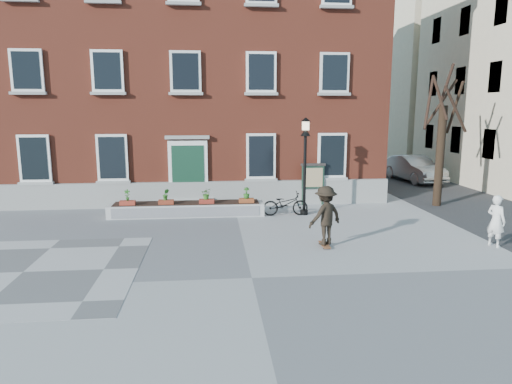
{
  "coord_description": "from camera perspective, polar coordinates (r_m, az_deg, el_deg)",
  "views": [
    {
      "loc": [
        -0.97,
        -11.04,
        4.28
      ],
      "look_at": [
        0.5,
        4.0,
        1.5
      ],
      "focal_mm": 32.0,
      "sensor_mm": 36.0,
      "label": 1
    }
  ],
  "objects": [
    {
      "name": "checker_patch",
      "position": [
        13.73,
        -27.1,
        -8.9
      ],
      "size": [
        6.0,
        6.0,
        0.01
      ],
      "primitive_type": "cube",
      "color": "#59595B",
      "rests_on": "ground"
    },
    {
      "name": "ground",
      "position": [
        11.88,
        -0.53,
        -10.7
      ],
      "size": [
        100.0,
        100.0,
        0.0
      ],
      "primitive_type": "plane",
      "color": "gray",
      "rests_on": "ground"
    },
    {
      "name": "side_street",
      "position": [
        36.29,
        26.75,
        13.67
      ],
      "size": [
        15.2,
        36.0,
        14.5
      ],
      "color": "#333436",
      "rests_on": "ground"
    },
    {
      "name": "bicycle",
      "position": [
        18.43,
        3.68,
        -1.48
      ],
      "size": [
        1.84,
        0.65,
        0.97
      ],
      "primitive_type": "imported",
      "rotation": [
        0.0,
        0.0,
        1.57
      ],
      "color": "black",
      "rests_on": "ground"
    },
    {
      "name": "bystander",
      "position": [
        16.09,
        27.8,
        -3.21
      ],
      "size": [
        0.59,
        0.7,
        1.64
      ],
      "primitive_type": "imported",
      "rotation": [
        0.0,
        0.0,
        1.96
      ],
      "color": "silver",
      "rests_on": "ground"
    },
    {
      "name": "skateboarder",
      "position": [
        14.34,
        8.66,
        -2.92
      ],
      "size": [
        1.38,
        1.15,
        1.93
      ],
      "color": "brown",
      "rests_on": "ground"
    },
    {
      "name": "brick_building",
      "position": [
        25.11,
        -8.2,
        14.94
      ],
      "size": [
        18.4,
        10.85,
        12.6
      ],
      "color": "brown",
      "rests_on": "ground"
    },
    {
      "name": "lamp_post",
      "position": [
        18.36,
        6.16,
        4.93
      ],
      "size": [
        0.4,
        0.4,
        3.93
      ],
      "color": "black",
      "rests_on": "ground"
    },
    {
      "name": "notice_board",
      "position": [
        20.47,
        7.13,
        1.87
      ],
      "size": [
        1.1,
        0.16,
        1.87
      ],
      "color": "#183023",
      "rests_on": "ground"
    },
    {
      "name": "planter_assembly",
      "position": [
        18.67,
        -8.59,
        -1.99
      ],
      "size": [
        6.2,
        1.12,
        1.15
      ],
      "color": "silver",
      "rests_on": "ground"
    },
    {
      "name": "bare_tree",
      "position": [
        21.55,
        22.13,
        5.7
      ],
      "size": [
        1.83,
        1.83,
        6.16
      ],
      "color": "black",
      "rests_on": "ground"
    },
    {
      "name": "parked_car",
      "position": [
        28.64,
        19.11,
        2.79
      ],
      "size": [
        2.24,
        4.8,
        1.52
      ],
      "primitive_type": "imported",
      "rotation": [
        0.0,
        0.0,
        0.14
      ],
      "color": "#ACAFB1",
      "rests_on": "ground"
    }
  ]
}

